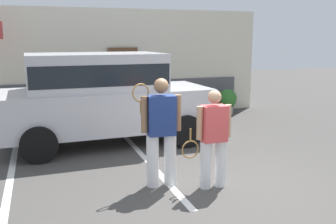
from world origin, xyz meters
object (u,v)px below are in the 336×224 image
tennis_player_woman (213,138)px  potted_plant_by_porch (227,100)px  tennis_player_man (161,131)px  parked_suv (102,94)px

tennis_player_woman → potted_plant_by_porch: bearing=-119.9°
tennis_player_man → potted_plant_by_porch: 6.43m
tennis_player_man → tennis_player_woman: 0.84m
parked_suv → tennis_player_woman: size_ratio=2.93×
parked_suv → tennis_player_woman: (1.22, -3.21, -0.33)m
parked_suv → potted_plant_by_porch: parked_suv is taller
parked_suv → tennis_player_man: parked_suv is taller
tennis_player_man → tennis_player_woman: size_ratio=1.11×
tennis_player_man → parked_suv: bearing=-76.4°
parked_suv → potted_plant_by_porch: bearing=25.5°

